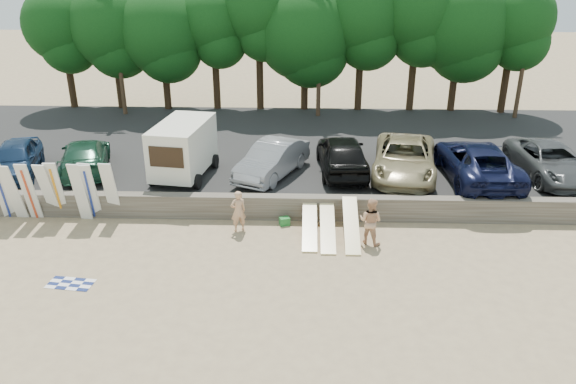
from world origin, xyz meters
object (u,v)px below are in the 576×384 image
object	(u,v)px
car_6	(551,161)
beachgoer_a	(238,211)
beachgoer_b	(370,221)
car_5	(477,162)
cooler	(285,221)
box_trailer	(183,147)
car_4	(405,158)
car_1	(85,156)
car_0	(16,159)
car_2	(272,160)
car_3	(342,154)

from	to	relation	value
car_6	beachgoer_a	bearing A→B (deg)	-166.49
car_6	beachgoer_b	bearing A→B (deg)	-153.00
car_5	cooler	bearing A→B (deg)	20.83
box_trailer	beachgoer_b	size ratio (longest dim) A/B	2.30
box_trailer	cooler	world-z (taller)	box_trailer
car_4	car_5	distance (m)	3.15
car_1	car_5	bearing A→B (deg)	162.14
box_trailer	car_0	distance (m)	7.65
car_2	car_4	size ratio (longest dim) A/B	0.80
car_1	car_5	world-z (taller)	car_5
car_2	beachgoer_b	xyz separation A→B (m)	(3.94, -4.92, -0.57)
car_0	car_3	size ratio (longest dim) A/B	0.88
car_4	cooler	size ratio (longest dim) A/B	15.39
car_0	box_trailer	bearing A→B (deg)	-13.90
car_5	car_0	bearing A→B (deg)	-0.90
car_3	car_5	distance (m)	5.94
car_4	box_trailer	bearing A→B (deg)	-167.52
car_3	car_5	xyz separation A→B (m)	(5.90, -0.69, -0.04)
cooler	box_trailer	bearing A→B (deg)	123.91
car_2	beachgoer_b	bearing A→B (deg)	-26.89
car_1	beachgoer_a	size ratio (longest dim) A/B	3.01
box_trailer	car_4	distance (m)	9.91
car_1	car_6	distance (m)	21.05
car_6	beachgoer_a	xyz separation A→B (m)	(-13.52, -4.33, -0.61)
car_4	cooler	world-z (taller)	car_4
car_2	car_0	bearing A→B (deg)	-154.17
car_3	car_4	xyz separation A→B (m)	(2.78, -0.29, -0.06)
car_0	car_3	xyz separation A→B (m)	(14.73, 0.84, 0.10)
cooler	car_1	bearing A→B (deg)	137.30
car_1	car_3	size ratio (longest dim) A/B	0.99
box_trailer	car_6	bearing A→B (deg)	9.78
car_1	car_2	size ratio (longest dim) A/B	1.08
car_3	car_4	distance (m)	2.80
car_3	car_5	world-z (taller)	car_3
car_5	car_6	world-z (taller)	car_5
car_3	car_5	size ratio (longest dim) A/B	0.85
car_3	beachgoer_a	xyz separation A→B (m)	(-4.25, -4.65, -0.73)
car_1	cooler	size ratio (longest dim) A/B	13.30
beachgoer_a	cooler	size ratio (longest dim) A/B	4.43
car_2	cooler	xyz separation A→B (m)	(0.70, -3.54, -1.31)
beachgoer_b	cooler	world-z (taller)	beachgoer_b
box_trailer	beachgoer_a	xyz separation A→B (m)	(2.85, -3.89, -1.25)
beachgoer_a	car_0	bearing A→B (deg)	-43.86
car_0	car_6	size ratio (longest dim) A/B	0.84
beachgoer_b	box_trailer	bearing A→B (deg)	-2.47
car_0	car_2	xyz separation A→B (m)	(11.55, 0.28, -0.00)
car_6	beachgoer_a	distance (m)	14.21
car_1	car_4	distance (m)	14.57
box_trailer	car_2	xyz separation A→B (m)	(3.93, 0.20, -0.63)
beachgoer_b	car_0	bearing A→B (deg)	11.81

